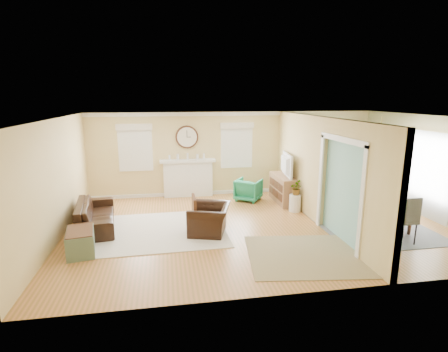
{
  "coord_description": "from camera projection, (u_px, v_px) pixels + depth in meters",
  "views": [
    {
      "loc": [
        -2.15,
        -7.73,
        3.06
      ],
      "look_at": [
        -0.8,
        0.3,
        1.2
      ],
      "focal_mm": 28.0,
      "sensor_mm": 36.0,
      "label": 1
    }
  ],
  "objects": [
    {
      "name": "tv",
      "position": [
        283.0,
        165.0,
        10.11
      ],
      "size": [
        0.3,
        1.15,
        0.66
      ],
      "primitive_type": "imported",
      "rotation": [
        0.0,
        0.0,
        1.44
      ],
      "color": "black",
      "rests_on": "credenza"
    },
    {
      "name": "ceiling",
      "position": [
        261.0,
        117.0,
        7.88
      ],
      "size": [
        9.0,
        6.0,
        0.02
      ],
      "primitive_type": "cube",
      "color": "white",
      "rests_on": "wall_back"
    },
    {
      "name": "dining_chair_e",
      "position": [
        390.0,
        199.0,
        8.55
      ],
      "size": [
        0.55,
        0.55,
        1.03
      ],
      "color": "slate",
      "rests_on": "floor"
    },
    {
      "name": "window_left",
      "position": [
        135.0,
        144.0,
        10.43
      ],
      "size": [
        1.05,
        0.13,
        1.42
      ],
      "color": "white",
      "rests_on": "wall_back"
    },
    {
      "name": "sofa",
      "position": [
        96.0,
        214.0,
        8.32
      ],
      "size": [
        1.11,
        2.21,
        0.62
      ],
      "primitive_type": "imported",
      "rotation": [
        0.0,
        0.0,
        1.71
      ],
      "color": "black",
      "rests_on": "floor"
    },
    {
      "name": "window_right",
      "position": [
        237.0,
        142.0,
        10.94
      ],
      "size": [
        1.05,
        0.13,
        1.42
      ],
      "color": "white",
      "rests_on": "wall_back"
    },
    {
      "name": "partition",
      "position": [
        316.0,
        167.0,
        8.67
      ],
      "size": [
        0.17,
        6.0,
        2.6
      ],
      "color": "tan",
      "rests_on": "ground"
    },
    {
      "name": "rug_jute",
      "position": [
        309.0,
        255.0,
        6.88
      ],
      "size": [
        2.6,
        2.23,
        0.01
      ],
      "primitive_type": "cube",
      "rotation": [
        0.0,
        0.0,
        -0.13
      ],
      "color": "gray",
      "rests_on": "floor"
    },
    {
      "name": "green_chair",
      "position": [
        248.0,
        190.0,
        10.48
      ],
      "size": [
        0.98,
        0.98,
        0.65
      ],
      "primitive_type": "imported",
      "rotation": [
        0.0,
        0.0,
        2.54
      ],
      "color": "#218257",
      "rests_on": "floor"
    },
    {
      "name": "dining_chair_s",
      "position": [
        403.0,
        215.0,
        7.36
      ],
      "size": [
        0.47,
        0.47,
        1.04
      ],
      "color": "slate",
      "rests_on": "floor"
    },
    {
      "name": "rug_grey",
      "position": [
        367.0,
        224.0,
        8.59
      ],
      "size": [
        2.47,
        3.08,
        0.01
      ],
      "primitive_type": "cube",
      "color": "slate",
      "rests_on": "floor"
    },
    {
      "name": "garden_stool",
      "position": [
        295.0,
        203.0,
        9.48
      ],
      "size": [
        0.32,
        0.32,
        0.47
      ],
      "primitive_type": "cylinder",
      "color": "white",
      "rests_on": "floor"
    },
    {
      "name": "eames_chair",
      "position": [
        210.0,
        219.0,
        7.97
      ],
      "size": [
        1.12,
        1.21,
        0.65
      ],
      "primitive_type": "imported",
      "rotation": [
        0.0,
        0.0,
        -1.86
      ],
      "color": "black",
      "rests_on": "floor"
    },
    {
      "name": "pendant",
      "position": [
        380.0,
        133.0,
        8.46
      ],
      "size": [
        0.3,
        0.3,
        0.55
      ],
      "color": "gold",
      "rests_on": "ceiling"
    },
    {
      "name": "wall_right",
      "position": [
        431.0,
        167.0,
        8.9
      ],
      "size": [
        0.02,
        6.0,
        2.6
      ],
      "primitive_type": "cube",
      "color": "tan",
      "rests_on": "ground"
    },
    {
      "name": "dining_chair_w",
      "position": [
        345.0,
        204.0,
        8.32
      ],
      "size": [
        0.53,
        0.53,
        0.95
      ],
      "color": "white",
      "rests_on": "floor"
    },
    {
      "name": "fireplace",
      "position": [
        188.0,
        178.0,
        10.85
      ],
      "size": [
        1.7,
        0.3,
        1.17
      ],
      "color": "white",
      "rests_on": "ground"
    },
    {
      "name": "wall_left",
      "position": [
        55.0,
        181.0,
        7.44
      ],
      "size": [
        0.02,
        6.0,
        2.6
      ],
      "primitive_type": "cube",
      "color": "tan",
      "rests_on": "ground"
    },
    {
      "name": "wall_front",
      "position": [
        312.0,
        215.0,
        5.28
      ],
      "size": [
        9.0,
        0.02,
        2.6
      ],
      "primitive_type": "cube",
      "color": "tan",
      "rests_on": "ground"
    },
    {
      "name": "credenza",
      "position": [
        283.0,
        189.0,
        10.28
      ],
      "size": [
        0.46,
        1.36,
        0.8
      ],
      "color": "#8F6846",
      "rests_on": "floor"
    },
    {
      "name": "rug_cream",
      "position": [
        162.0,
        230.0,
        8.15
      ],
      "size": [
        2.97,
        2.59,
        0.02
      ],
      "primitive_type": "cube",
      "rotation": [
        0.0,
        0.0,
        0.03
      ],
      "color": "beige",
      "rests_on": "floor"
    },
    {
      "name": "dining_table",
      "position": [
        368.0,
        211.0,
        8.51
      ],
      "size": [
        1.36,
        2.08,
        0.68
      ],
      "primitive_type": "imported",
      "rotation": [
        0.0,
        0.0,
        1.72
      ],
      "color": "#4A2516",
      "rests_on": "floor"
    },
    {
      "name": "trunk",
      "position": [
        81.0,
        242.0,
        6.94
      ],
      "size": [
        0.65,
        0.91,
        0.48
      ],
      "color": "slate",
      "rests_on": "floor"
    },
    {
      "name": "floor",
      "position": [
        259.0,
        226.0,
        8.46
      ],
      "size": [
        9.0,
        9.0,
        0.0
      ],
      "primitive_type": "plane",
      "color": "olive",
      "rests_on": "ground"
    },
    {
      "name": "dining_chair_n",
      "position": [
        347.0,
        191.0,
        9.53
      ],
      "size": [
        0.48,
        0.48,
        0.91
      ],
      "color": "slate",
      "rests_on": "floor"
    },
    {
      "name": "wall_clock",
      "position": [
        187.0,
        137.0,
        10.66
      ],
      "size": [
        0.7,
        0.07,
        0.7
      ],
      "color": "#4A2516",
      "rests_on": "wall_back"
    },
    {
      "name": "wall_back",
      "position": [
        235.0,
        153.0,
        11.05
      ],
      "size": [
        9.0,
        0.02,
        2.6
      ],
      "primitive_type": "cube",
      "color": "tan",
      "rests_on": "ground"
    },
    {
      "name": "potted_plant",
      "position": [
        296.0,
        188.0,
        9.39
      ],
      "size": [
        0.35,
        0.39,
        0.38
      ],
      "primitive_type": "imported",
      "rotation": [
        0.0,
        0.0,
        1.4
      ],
      "color": "#337F33",
      "rests_on": "garden_stool"
    },
    {
      "name": "french_doors",
      "position": [
        428.0,
        175.0,
        8.94
      ],
      "size": [
        0.06,
        1.7,
        2.2
      ],
      "color": "white",
      "rests_on": "ground"
    }
  ]
}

